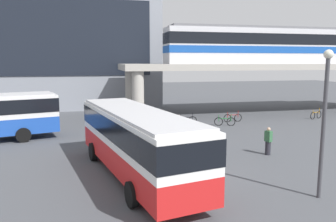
{
  "coord_description": "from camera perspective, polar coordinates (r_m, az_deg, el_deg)",
  "views": [
    {
      "loc": [
        -4.03,
        -14.66,
        5.46
      ],
      "look_at": [
        1.0,
        6.56,
        2.2
      ],
      "focal_mm": 35.74,
      "sensor_mm": 36.0,
      "label": 1
    }
  ],
  "objects": [
    {
      "name": "elevated_platform",
      "position": [
        37.53,
        16.05,
        6.72
      ],
      "size": [
        30.5,
        7.18,
        5.18
      ],
      "color": "#ADA89E",
      "rests_on": "ground_plane"
    },
    {
      "name": "lamp_post",
      "position": [
        14.36,
        25.13,
        -0.12
      ],
      "size": [
        0.36,
        0.36,
        5.9
      ],
      "color": "#3F3F44",
      "rests_on": "ground_plane"
    },
    {
      "name": "ground_plane",
      "position": [
        25.58,
        -3.97,
        -3.84
      ],
      "size": [
        120.0,
        120.0,
        0.0
      ],
      "primitive_type": "plane",
      "color": "#47494F"
    },
    {
      "name": "bicycle_red",
      "position": [
        30.93,
        10.98,
        -1.15
      ],
      "size": [
        1.79,
        0.1,
        1.04
      ],
      "color": "black",
      "rests_on": "ground_plane"
    },
    {
      "name": "pedestrian_at_kerb",
      "position": [
        23.79,
        1.87,
        -2.8
      ],
      "size": [
        0.48,
        0.43,
        1.7
      ],
      "color": "gray",
      "rests_on": "ground_plane"
    },
    {
      "name": "bicycle_orange",
      "position": [
        34.94,
        23.91,
        -0.63
      ],
      "size": [
        1.69,
        0.71,
        1.04
      ],
      "color": "black",
      "rests_on": "ground_plane"
    },
    {
      "name": "train",
      "position": [
        38.03,
        17.5,
        10.66
      ],
      "size": [
        23.54,
        2.96,
        3.84
      ],
      "color": "silver",
      "rests_on": "elevated_platform"
    },
    {
      "name": "station_building",
      "position": [
        45.79,
        -21.96,
        10.12
      ],
      "size": [
        29.72,
        15.6,
        14.47
      ],
      "color": "gray",
      "rests_on": "ground_plane"
    },
    {
      "name": "bicycle_black",
      "position": [
        29.19,
        3.19,
        -1.57
      ],
      "size": [
        1.74,
        0.55,
        1.04
      ],
      "color": "black",
      "rests_on": "ground_plane"
    },
    {
      "name": "bicycle_green",
      "position": [
        28.96,
        9.66,
        -1.76
      ],
      "size": [
        1.73,
        0.57,
        1.04
      ],
      "color": "black",
      "rests_on": "ground_plane"
    },
    {
      "name": "bus_main",
      "position": [
        15.74,
        -5.62,
        -4.28
      ],
      "size": [
        4.73,
        11.33,
        3.22
      ],
      "color": "red",
      "rests_on": "ground_plane"
    },
    {
      "name": "pedestrian_by_bike_rack",
      "position": [
        20.53,
        16.71,
        -5.08
      ],
      "size": [
        0.38,
        0.46,
        1.64
      ],
      "color": "#26262D",
      "rests_on": "ground_plane"
    }
  ]
}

